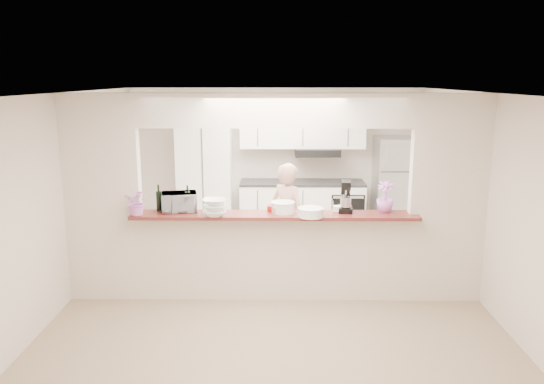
{
  "coord_description": "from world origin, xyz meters",
  "views": [
    {
      "loc": [
        0.04,
        -6.14,
        2.67
      ],
      "look_at": [
        -0.03,
        0.3,
        1.28
      ],
      "focal_mm": 35.0,
      "sensor_mm": 36.0,
      "label": 1
    }
  ],
  "objects_px": {
    "toaster_oven": "(179,202)",
    "person": "(288,219)",
    "stand_mixer": "(346,198)",
    "refrigerator": "(397,187)"
  },
  "relations": [
    {
      "from": "refrigerator",
      "to": "person",
      "type": "bearing_deg",
      "value": -136.76
    },
    {
      "from": "toaster_oven",
      "to": "refrigerator",
      "type": "bearing_deg",
      "value": 27.26
    },
    {
      "from": "stand_mixer",
      "to": "person",
      "type": "bearing_deg",
      "value": 128.86
    },
    {
      "from": "toaster_oven",
      "to": "person",
      "type": "distance_m",
      "value": 1.64
    },
    {
      "from": "stand_mixer",
      "to": "person",
      "type": "height_order",
      "value": "person"
    },
    {
      "from": "refrigerator",
      "to": "person",
      "type": "relative_size",
      "value": 1.1
    },
    {
      "from": "refrigerator",
      "to": "person",
      "type": "distance_m",
      "value": 2.57
    },
    {
      "from": "toaster_oven",
      "to": "person",
      "type": "relative_size",
      "value": 0.27
    },
    {
      "from": "toaster_oven",
      "to": "person",
      "type": "bearing_deg",
      "value": 20.51
    },
    {
      "from": "refrigerator",
      "to": "toaster_oven",
      "type": "xyz_separation_m",
      "value": [
        -3.2,
        -2.6,
        0.35
      ]
    }
  ]
}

